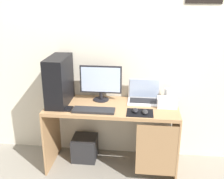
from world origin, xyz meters
name	(u,v)px	position (x,y,z in m)	size (l,w,h in m)	color
ground_plane	(112,165)	(0.00, 0.00, 0.00)	(8.00, 8.00, 0.00)	gray
wall_back	(115,46)	(0.00, 0.32, 1.30)	(4.00, 0.05, 2.60)	beige
desk	(114,119)	(0.02, -0.01, 0.58)	(1.38, 0.55, 0.73)	#A37A51
pc_tower	(59,81)	(-0.56, 0.02, 0.98)	(0.20, 0.46, 0.50)	black
monitor	(101,82)	(-0.14, 0.14, 0.94)	(0.45, 0.17, 0.39)	black
laptop	(144,97)	(0.33, 0.17, 0.78)	(0.34, 0.23, 0.24)	silver
speaker	(168,95)	(0.59, 0.19, 0.80)	(0.08, 0.08, 0.15)	white
projector	(167,102)	(0.57, 0.03, 0.78)	(0.20, 0.14, 0.10)	white
keyboard	(94,110)	(-0.17, -0.16, 0.74)	(0.42, 0.14, 0.02)	#232326
mousepad	(140,113)	(0.29, -0.15, 0.73)	(0.26, 0.20, 0.01)	black
mouse_left	(135,110)	(0.25, -0.14, 0.75)	(0.06, 0.10, 0.03)	black
mouse_right	(145,112)	(0.34, -0.17, 0.75)	(0.06, 0.10, 0.03)	#232326
cell_phone	(69,109)	(-0.43, -0.14, 0.73)	(0.07, 0.13, 0.01)	black
subwoofer	(85,148)	(-0.33, 0.10, 0.14)	(0.27, 0.27, 0.27)	#232326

